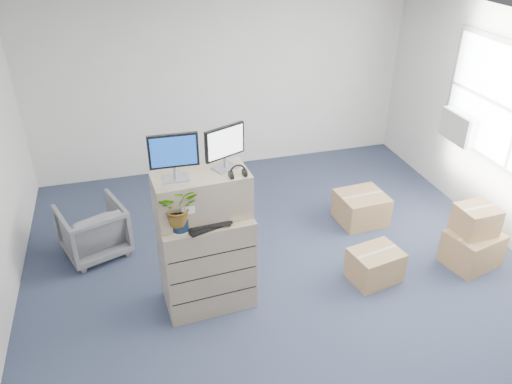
# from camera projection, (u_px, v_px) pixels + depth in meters

# --- Properties ---
(ground) EXTENTS (7.00, 7.00, 0.00)m
(ground) POSITION_uv_depth(u_px,v_px,m) (294.00, 299.00, 5.60)
(ground) COLOR #272E46
(ground) RESTS_ON ground
(wall_back) EXTENTS (6.00, 0.02, 2.80)m
(wall_back) POSITION_uv_depth(u_px,v_px,m) (222.00, 84.00, 7.82)
(wall_back) COLOR silver
(wall_back) RESTS_ON ground
(ac_unit) EXTENTS (0.24, 0.60, 0.40)m
(ac_unit) POSITION_uv_depth(u_px,v_px,m) (461.00, 127.00, 6.84)
(ac_unit) COLOR silver
(ac_unit) RESTS_ON wall_right
(filing_cabinet_lower) EXTENTS (0.98, 0.64, 1.10)m
(filing_cabinet_lower) POSITION_uv_depth(u_px,v_px,m) (207.00, 261.00, 5.32)
(filing_cabinet_lower) COLOR gray
(filing_cabinet_lower) RESTS_ON ground
(filing_cabinet_upper) EXTENTS (0.97, 0.53, 0.47)m
(filing_cabinet_upper) POSITION_uv_depth(u_px,v_px,m) (202.00, 195.00, 4.97)
(filing_cabinet_upper) COLOR gray
(filing_cabinet_upper) RESTS_ON filing_cabinet_lower
(monitor_left) EXTENTS (0.47, 0.19, 0.46)m
(monitor_left) POSITION_uv_depth(u_px,v_px,m) (174.00, 154.00, 4.64)
(monitor_left) COLOR #99999E
(monitor_left) RESTS_ON filing_cabinet_upper
(monitor_right) EXTENTS (0.43, 0.25, 0.45)m
(monitor_right) POSITION_uv_depth(u_px,v_px,m) (225.00, 145.00, 4.83)
(monitor_right) COLOR #99999E
(monitor_right) RESTS_ON filing_cabinet_upper
(headphones) EXTENTS (0.17, 0.03, 0.17)m
(headphones) POSITION_uv_depth(u_px,v_px,m) (238.00, 172.00, 4.79)
(headphones) COLOR black
(headphones) RESTS_ON filing_cabinet_upper
(keyboard) EXTENTS (0.48, 0.32, 0.02)m
(keyboard) POSITION_uv_depth(u_px,v_px,m) (208.00, 225.00, 4.91)
(keyboard) COLOR black
(keyboard) RESTS_ON filing_cabinet_lower
(mouse) EXTENTS (0.11, 0.08, 0.04)m
(mouse) POSITION_uv_depth(u_px,v_px,m) (240.00, 216.00, 5.03)
(mouse) COLOR silver
(mouse) RESTS_ON filing_cabinet_lower
(water_bottle) EXTENTS (0.08, 0.08, 0.29)m
(water_bottle) POSITION_uv_depth(u_px,v_px,m) (208.00, 200.00, 5.06)
(water_bottle) COLOR gray
(water_bottle) RESTS_ON filing_cabinet_lower
(phone_dock) EXTENTS (0.07, 0.06, 0.14)m
(phone_dock) POSITION_uv_depth(u_px,v_px,m) (195.00, 212.00, 5.05)
(phone_dock) COLOR silver
(phone_dock) RESTS_ON filing_cabinet_lower
(external_drive) EXTENTS (0.23, 0.18, 0.07)m
(external_drive) POSITION_uv_depth(u_px,v_px,m) (235.00, 202.00, 5.24)
(external_drive) COLOR black
(external_drive) RESTS_ON filing_cabinet_lower
(tissue_box) EXTENTS (0.28, 0.15, 0.10)m
(tissue_box) POSITION_uv_depth(u_px,v_px,m) (232.00, 198.00, 5.14)
(tissue_box) COLOR #397DC4
(tissue_box) RESTS_ON external_drive
(potted_plant) EXTENTS (0.38, 0.41, 0.40)m
(potted_plant) POSITION_uv_depth(u_px,v_px,m) (179.00, 211.00, 4.73)
(potted_plant) COLOR #9AB592
(potted_plant) RESTS_ON filing_cabinet_lower
(office_chair) EXTENTS (0.91, 0.88, 0.75)m
(office_chair) POSITION_uv_depth(u_px,v_px,m) (93.00, 228.00, 6.18)
(office_chair) COLOR #56565B
(office_chair) RESTS_ON ground
(cardboard_boxes) EXTENTS (1.94, 1.86, 0.78)m
(cardboard_boxes) POSITION_uv_depth(u_px,v_px,m) (411.00, 233.00, 6.27)
(cardboard_boxes) COLOR #9E714C
(cardboard_boxes) RESTS_ON ground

